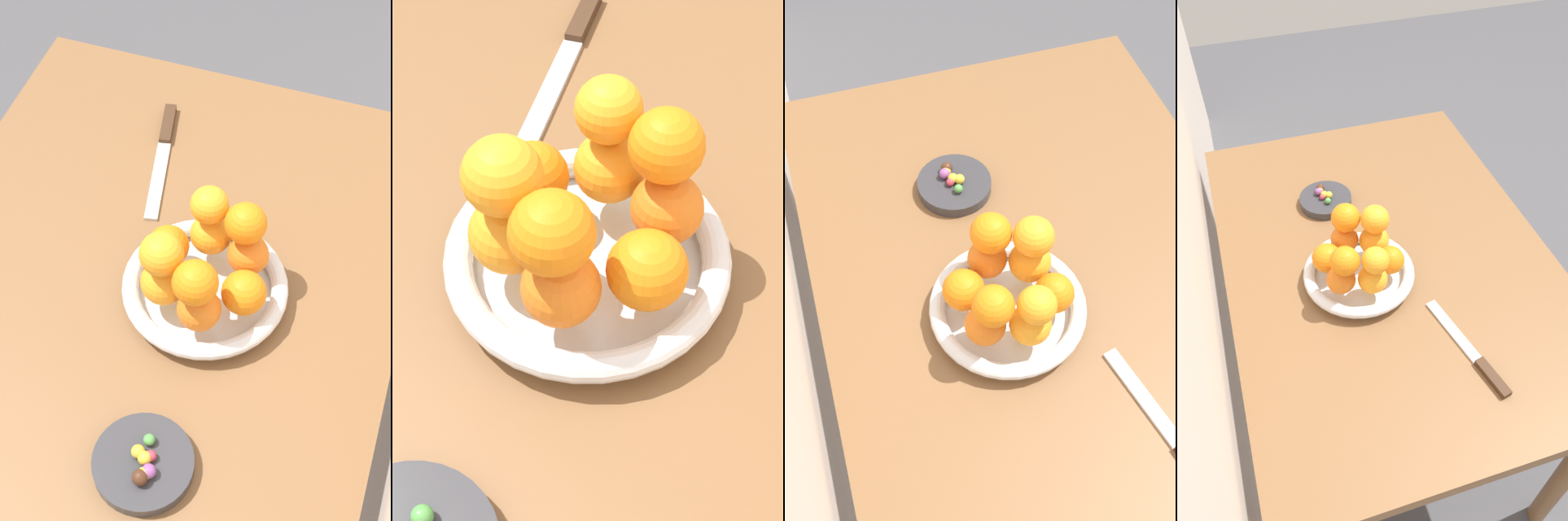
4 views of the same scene
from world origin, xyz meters
TOP-DOWN VIEW (x-y plane):
  - ground_plane at (0.00, 0.00)m, footprint 6.00×6.00m
  - dining_table at (0.00, 0.00)m, footprint 1.10×0.76m
  - fruit_bowl at (-0.06, 0.09)m, footprint 0.25×0.25m
  - candy_dish at (0.22, 0.09)m, footprint 0.14×0.14m
  - orange_0 at (-0.04, 0.15)m, footprint 0.07×0.07m
  - orange_1 at (-0.11, 0.14)m, footprint 0.06×0.06m
  - orange_2 at (-0.13, 0.07)m, footprint 0.06×0.06m
  - orange_3 at (-0.09, 0.02)m, footprint 0.06×0.06m
  - orange_4 at (-0.02, 0.04)m, footprint 0.07×0.07m
  - orange_5 at (0.01, 0.10)m, footprint 0.06×0.06m
  - orange_6 at (-0.13, 0.07)m, footprint 0.06×0.06m
  - orange_7 at (-0.02, 0.04)m, footprint 0.06×0.06m
  - orange_8 at (-0.11, 0.13)m, footprint 0.06×0.06m
  - orange_9 at (0.01, 0.09)m, footprint 0.06×0.06m
  - candy_ball_0 at (0.21, 0.09)m, footprint 0.02×0.02m
  - candy_ball_1 at (0.22, 0.10)m, footprint 0.02×0.02m
  - candy_ball_2 at (0.24, 0.10)m, footprint 0.02×0.02m
  - candy_ball_3 at (0.19, 0.09)m, footprint 0.02×0.02m
  - candy_ball_4 at (0.21, 0.10)m, footprint 0.02×0.02m
  - candy_ball_5 at (0.23, 0.11)m, footprint 0.02×0.02m
  - candy_ball_6 at (0.25, 0.10)m, footprint 0.02×0.02m
  - knife at (-0.32, -0.08)m, footprint 0.26×0.08m

SIDE VIEW (x-z plane):
  - ground_plane at x=0.00m, z-range 0.00..0.00m
  - dining_table at x=0.00m, z-range 0.28..1.02m
  - knife at x=-0.32m, z-range 0.74..0.75m
  - candy_dish at x=0.22m, z-range 0.74..0.76m
  - fruit_bowl at x=-0.06m, z-range 0.74..0.78m
  - candy_ball_4 at x=0.21m, z-range 0.76..0.78m
  - candy_ball_3 at x=0.19m, z-range 0.76..0.78m
  - candy_ball_2 at x=0.24m, z-range 0.76..0.78m
  - candy_ball_0 at x=0.21m, z-range 0.76..0.78m
  - candy_ball_1 at x=0.22m, z-range 0.76..0.78m
  - candy_ball_5 at x=0.23m, z-range 0.76..0.78m
  - candy_ball_6 at x=0.25m, z-range 0.76..0.78m
  - orange_1 at x=-0.11m, z-range 0.78..0.84m
  - orange_3 at x=-0.09m, z-range 0.78..0.84m
  - orange_2 at x=-0.13m, z-range 0.78..0.84m
  - orange_5 at x=0.01m, z-range 0.78..0.84m
  - orange_0 at x=-0.04m, z-range 0.78..0.85m
  - orange_4 at x=-0.02m, z-range 0.78..0.85m
  - orange_6 at x=-0.13m, z-range 0.84..0.90m
  - orange_8 at x=-0.11m, z-range 0.84..0.90m
  - orange_9 at x=0.01m, z-range 0.84..0.91m
  - orange_7 at x=-0.02m, z-range 0.85..0.91m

